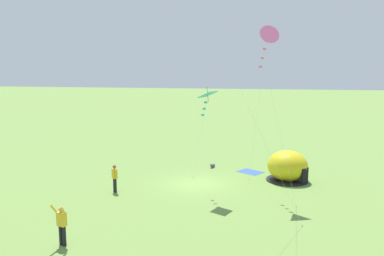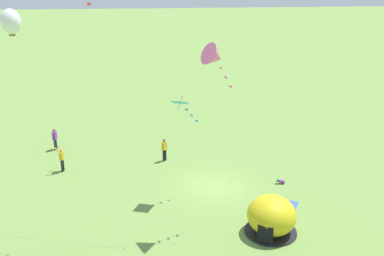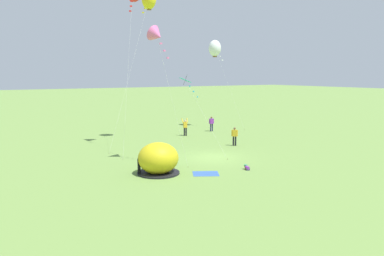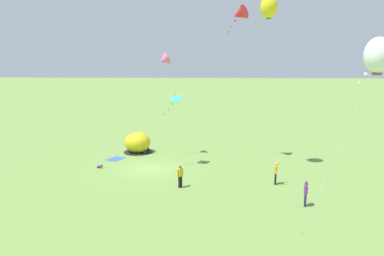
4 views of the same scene
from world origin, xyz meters
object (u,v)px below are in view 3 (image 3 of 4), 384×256
(kite_yellow, at_px, (149,0))
(kite_pink, at_px, (157,35))
(person_far_back, at_px, (211,123))
(person_center_field, at_px, (235,135))
(popup_tent, at_px, (158,159))
(kite_white, at_px, (215,48))
(kite_cyan, at_px, (187,83))
(toddler_crawling, at_px, (247,167))
(person_arms_raised, at_px, (185,127))

(kite_yellow, bearing_deg, kite_pink, -112.10)
(person_far_back, relative_size, kite_pink, 0.17)
(person_far_back, bearing_deg, person_center_field, -110.80)
(popup_tent, height_order, kite_white, kite_white)
(kite_cyan, height_order, kite_pink, kite_pink)
(toddler_crawling, height_order, kite_cyan, kite_cyan)
(toddler_crawling, bearing_deg, person_far_back, 63.46)
(person_far_back, bearing_deg, toddler_crawling, -116.54)
(toddler_crawling, distance_m, kite_cyan, 8.70)
(toddler_crawling, relative_size, person_arms_raised, 0.29)
(person_arms_raised, xyz_separation_m, kite_yellow, (-4.19, -0.33, 12.59))
(kite_cyan, bearing_deg, kite_yellow, 87.15)
(toddler_crawling, relative_size, kite_white, 0.05)
(toddler_crawling, bearing_deg, kite_cyan, 97.75)
(toddler_crawling, height_order, person_arms_raised, person_arms_raised)
(kite_white, bearing_deg, person_far_back, -129.91)
(person_center_field, height_order, kite_cyan, kite_cyan)
(toddler_crawling, distance_m, kite_white, 23.24)
(popup_tent, height_order, person_arms_raised, popup_tent)
(person_far_back, relative_size, kite_cyan, 0.26)
(person_far_back, bearing_deg, kite_cyan, -133.50)
(toddler_crawling, relative_size, kite_cyan, 0.09)
(person_center_field, xyz_separation_m, kite_pink, (-8.87, -2.15, 8.33))
(toddler_crawling, xyz_separation_m, person_far_back, (7.89, 15.79, 0.79))
(person_far_back, bearing_deg, person_arms_raised, -164.39)
(kite_cyan, relative_size, kite_pink, 0.65)
(kite_pink, bearing_deg, kite_yellow, 67.90)
(popup_tent, xyz_separation_m, person_center_field, (10.35, 5.10, -0.03))
(kite_cyan, height_order, kite_white, kite_white)
(person_center_field, height_order, person_arms_raised, person_arms_raised)
(kite_pink, bearing_deg, kite_white, 42.82)
(kite_yellow, height_order, kite_white, kite_yellow)
(kite_cyan, bearing_deg, popup_tent, -138.24)
(kite_cyan, bearing_deg, toddler_crawling, -82.25)
(person_arms_raised, xyz_separation_m, kite_cyan, (-4.57, -8.07, 4.86))
(popup_tent, xyz_separation_m, person_far_back, (13.53, 13.50, -0.03))
(kite_cyan, distance_m, kite_yellow, 10.95)
(person_center_field, bearing_deg, person_arms_raised, 98.01)
(kite_white, bearing_deg, person_arms_raised, -148.73)
(person_center_field, relative_size, kite_cyan, 0.26)
(popup_tent, relative_size, kite_pink, 0.28)
(person_far_back, relative_size, kite_white, 0.16)
(popup_tent, height_order, kite_yellow, kite_yellow)
(popup_tent, xyz_separation_m, person_arms_raised, (9.33, 12.32, 0.00))
(person_far_back, distance_m, kite_pink, 18.06)
(person_center_field, xyz_separation_m, person_arms_raised, (-1.02, 7.22, 0.03))
(kite_cyan, relative_size, kite_yellow, 0.45)
(person_far_back, height_order, kite_cyan, kite_cyan)
(toddler_crawling, bearing_deg, kite_yellow, 92.02)
(person_far_back, bearing_deg, kite_yellow, -169.83)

